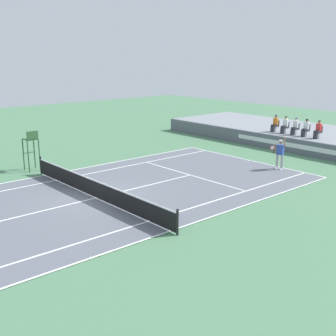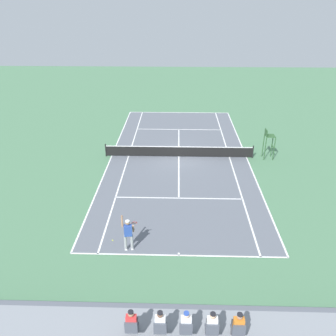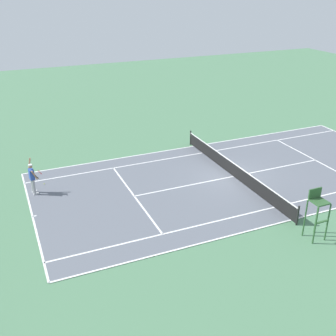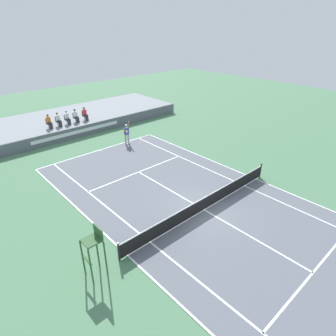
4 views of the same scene
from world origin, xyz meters
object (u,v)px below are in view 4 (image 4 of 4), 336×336
object	(u,v)px
spectator_seated_0	(49,122)
spectator_seated_4	(85,114)
spectator_seated_3	(76,116)
umpire_chair	(94,247)
tennis_ball	(140,143)
tennis_player	(127,134)
spectator_seated_1	(58,120)
spectator_seated_2	(67,118)

from	to	relation	value
spectator_seated_0	spectator_seated_4	size ratio (longest dim) A/B	1.00
spectator_seated_4	spectator_seated_3	bearing A→B (deg)	180.00
spectator_seated_0	spectator_seated_4	bearing A→B (deg)	0.00
spectator_seated_0	umpire_chair	world-z (taller)	umpire_chair
spectator_seated_3	tennis_ball	world-z (taller)	spectator_seated_3
tennis_player	tennis_ball	size ratio (longest dim) A/B	30.63
spectator_seated_0	spectator_seated_3	distance (m)	2.64
spectator_seated_0	spectator_seated_1	size ratio (longest dim) A/B	1.00
spectator_seated_3	umpire_chair	bearing A→B (deg)	-114.10
spectator_seated_3	spectator_seated_1	bearing A→B (deg)	180.00
spectator_seated_0	spectator_seated_4	distance (m)	3.62
spectator_seated_2	spectator_seated_4	distance (m)	1.86
spectator_seated_1	umpire_chair	world-z (taller)	umpire_chair
spectator_seated_4	tennis_player	xyz separation A→B (m)	(0.92, -5.80, -0.68)
spectator_seated_4	tennis_player	size ratio (longest dim) A/B	0.61
spectator_seated_0	tennis_player	bearing A→B (deg)	-51.87
tennis_ball	umpire_chair	xyz separation A→B (m)	(-10.61, -10.81, 1.52)
spectator_seated_3	umpire_chair	distance (m)	18.92
spectator_seated_2	tennis_ball	size ratio (longest dim) A/B	18.60
spectator_seated_1	spectator_seated_3	bearing A→B (deg)	0.00
spectator_seated_0	tennis_ball	world-z (taller)	spectator_seated_0
umpire_chair	tennis_ball	bearing A→B (deg)	45.55
spectator_seated_0	spectator_seated_2	distance (m)	1.77
spectator_seated_1	umpire_chair	size ratio (longest dim) A/B	0.52
tennis_player	tennis_ball	xyz separation A→B (m)	(0.98, -0.66, -0.96)
spectator_seated_2	tennis_player	world-z (taller)	spectator_seated_2
spectator_seated_1	umpire_chair	xyz separation A→B (m)	(-5.97, -17.27, -0.12)
tennis_player	spectator_seated_3	bearing A→B (deg)	108.19
spectator_seated_2	spectator_seated_1	bearing A→B (deg)	180.00
tennis_player	spectator_seated_2	bearing A→B (deg)	115.64
spectator_seated_0	spectator_seated_4	world-z (taller)	same
spectator_seated_2	umpire_chair	distance (m)	18.58
tennis_ball	umpire_chair	bearing A→B (deg)	-134.45
spectator_seated_2	tennis_player	size ratio (longest dim) A/B	0.61
spectator_seated_2	tennis_ball	xyz separation A→B (m)	(3.76, -6.45, -1.64)
umpire_chair	spectator_seated_1	bearing A→B (deg)	70.93
tennis_player	tennis_ball	distance (m)	1.52
spectator_seated_0	spectator_seated_3	bearing A→B (deg)	0.00
spectator_seated_0	tennis_player	xyz separation A→B (m)	(4.55, -5.80, -0.68)
spectator_seated_0	spectator_seated_3	xyz separation A→B (m)	(2.64, 0.00, 0.00)
spectator_seated_3	spectator_seated_4	bearing A→B (deg)	0.00
spectator_seated_0	tennis_player	distance (m)	7.40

